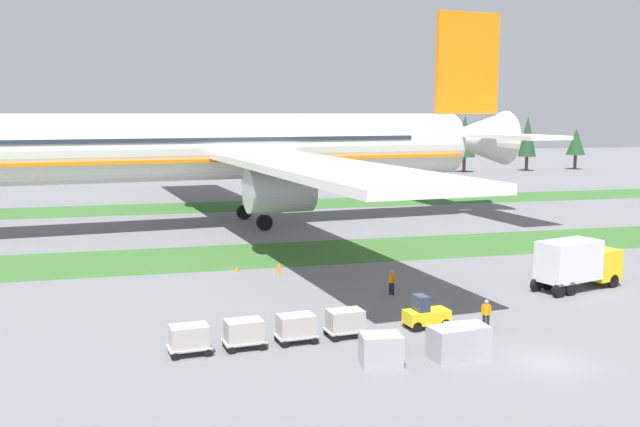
{
  "coord_description": "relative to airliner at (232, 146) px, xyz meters",
  "views": [
    {
      "loc": [
        -19.89,
        -30.84,
        12.38
      ],
      "look_at": [
        -4.5,
        27.65,
        4.0
      ],
      "focal_mm": 40.56,
      "sensor_mm": 36.0,
      "label": 1
    }
  ],
  "objects": [
    {
      "name": "uld_container_0",
      "position": [
        4.51,
        -46.88,
        -7.99
      ],
      "size": [
        2.17,
        1.82,
        1.65
      ],
      "primitive_type": "cube",
      "rotation": [
        0.0,
        0.0,
        0.11
      ],
      "color": "#A3A3A8",
      "rests_on": "ground"
    },
    {
      "name": "catering_truck",
      "position": [
        19.49,
        -35.55,
        -6.86
      ],
      "size": [
        7.32,
        4.15,
        3.58
      ],
      "rotation": [
        0.0,
        0.0,
        -1.29
      ],
      "color": "yellow",
      "rests_on": "ground"
    },
    {
      "name": "cargo_dolly_lead",
      "position": [
        0.41,
        -41.99,
        -7.89
      ],
      "size": [
        2.33,
        1.69,
        1.55
      ],
      "rotation": [
        0.0,
        0.0,
        -1.48
      ],
      "color": "#A3A3A8",
      "rests_on": "ground"
    },
    {
      "name": "cargo_dolly_third",
      "position": [
        -5.36,
        -42.52,
        -7.89
      ],
      "size": [
        2.33,
        1.69,
        1.55
      ],
      "rotation": [
        0.0,
        0.0,
        -1.48
      ],
      "color": "#A3A3A8",
      "rests_on": "ground"
    },
    {
      "name": "taxiway_marker_2",
      "position": [
        0.36,
        -23.7,
        -8.56
      ],
      "size": [
        0.44,
        0.44,
        0.5
      ],
      "primitive_type": "cone",
      "color": "orange",
      "rests_on": "ground"
    },
    {
      "name": "distant_tree_line",
      "position": [
        11.85,
        62.61,
        -1.76
      ],
      "size": [
        158.37,
        9.36,
        12.25
      ],
      "color": "#4C3823",
      "rests_on": "ground"
    },
    {
      "name": "taxiway_marker_0",
      "position": [
        -3.04,
        -23.62,
        -8.59
      ],
      "size": [
        0.44,
        0.44,
        0.45
      ],
      "primitive_type": "cone",
      "color": "orange",
      "rests_on": "ground"
    },
    {
      "name": "uld_container_2",
      "position": [
        5.52,
        -46.69,
        -7.97
      ],
      "size": [
        2.0,
        1.6,
        1.69
      ],
      "primitive_type": "cube",
      "rotation": [
        0.0,
        0.0,
        -0.0
      ],
      "color": "#A3A3A8",
      "rests_on": "ground"
    },
    {
      "name": "cargo_dolly_second",
      "position": [
        -2.48,
        -42.25,
        -7.89
      ],
      "size": [
        2.33,
        1.69,
        1.55
      ],
      "rotation": [
        0.0,
        0.0,
        -1.48
      ],
      "color": "#A3A3A8",
      "rests_on": "ground"
    },
    {
      "name": "cargo_dolly_fourth",
      "position": [
        -8.25,
        -42.78,
        -7.89
      ],
      "size": [
        2.33,
        1.69,
        1.55
      ],
      "rotation": [
        0.0,
        0.0,
        -1.48
      ],
      "color": "#A3A3A8",
      "rests_on": "ground"
    },
    {
      "name": "airliner",
      "position": [
        0.0,
        0.0,
        0.0
      ],
      "size": [
        70.84,
        87.31,
        24.58
      ],
      "rotation": [
        0.0,
        0.0,
        1.67
      ],
      "color": "silver",
      "rests_on": "ground"
    },
    {
      "name": "ground_crew_loader",
      "position": [
        6.24,
        -33.69,
        -7.87
      ],
      "size": [
        0.38,
        0.47,
        1.74
      ],
      "rotation": [
        0.0,
        0.0,
        5.35
      ],
      "color": "black",
      "rests_on": "ground"
    },
    {
      "name": "grass_strip_near",
      "position": [
        9.01,
        -17.46,
        -8.81
      ],
      "size": [
        320.0,
        11.23,
        0.01
      ],
      "primitive_type": "cube",
      "color": "#336028",
      "rests_on": "ground"
    },
    {
      "name": "baggage_tug",
      "position": [
        5.42,
        -41.53,
        -8.0
      ],
      "size": [
        2.71,
        1.53,
        1.97
      ],
      "rotation": [
        0.0,
        0.0,
        -1.48
      ],
      "color": "yellow",
      "rests_on": "ground"
    },
    {
      "name": "uld_container_1",
      "position": [
        0.81,
        -46.8,
        -8.03
      ],
      "size": [
        2.19,
        1.84,
        1.58
      ],
      "primitive_type": "cube",
      "rotation": [
        0.0,
        0.0,
        -0.13
      ],
      "color": "#A3A3A8",
      "rests_on": "ground"
    },
    {
      "name": "grass_strip_far",
      "position": [
        9.01,
        17.0,
        -8.81
      ],
      "size": [
        320.0,
        11.23,
        0.01
      ],
      "primitive_type": "cube",
      "color": "#336028",
      "rests_on": "ground"
    },
    {
      "name": "ground_crew_marshaller",
      "position": [
        8.73,
        -42.62,
        -7.87
      ],
      "size": [
        0.51,
        0.36,
        1.74
      ],
      "rotation": [
        0.0,
        0.0,
        5.83
      ],
      "color": "black",
      "rests_on": "ground"
    },
    {
      "name": "ground_plane",
      "position": [
        9.01,
        -48.53,
        -8.81
      ],
      "size": [
        400.0,
        400.0,
        0.0
      ],
      "primitive_type": "plane",
      "color": "slate"
    },
    {
      "name": "taxiway_marker_1",
      "position": [
        0.01,
        -25.12,
        -8.55
      ],
      "size": [
        0.44,
        0.44,
        0.53
      ],
      "primitive_type": "cone",
      "color": "orange",
      "rests_on": "ground"
    }
  ]
}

